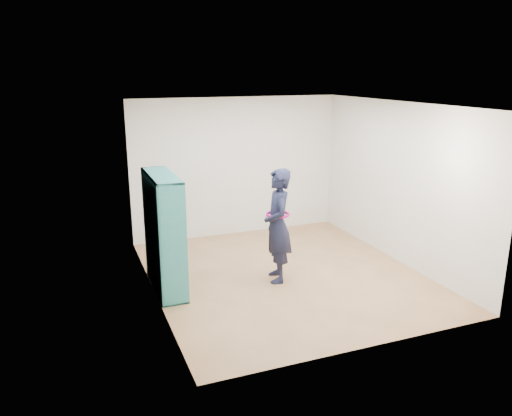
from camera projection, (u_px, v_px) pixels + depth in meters
name	position (u px, v px, depth m)	size (l,w,h in m)	color
floor	(285.00, 275.00, 7.74)	(4.50, 4.50, 0.00)	olive
ceiling	(288.00, 104.00, 7.04)	(4.50, 4.50, 0.00)	white
wall_left	(151.00, 207.00, 6.69)	(0.02, 4.50, 2.60)	silver
wall_right	(399.00, 183.00, 8.09)	(0.02, 4.50, 2.60)	silver
wall_back	(237.00, 167.00, 9.41)	(4.00, 0.02, 2.60)	silver
wall_front	(374.00, 240.00, 5.37)	(4.00, 0.02, 2.60)	silver
bookshelf	(162.00, 235.00, 7.05)	(0.37, 1.26, 1.69)	#27767B
person	(278.00, 226.00, 7.35)	(0.54, 0.70, 1.71)	black
smartphone	(268.00, 217.00, 7.37)	(0.01, 0.09, 0.12)	silver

